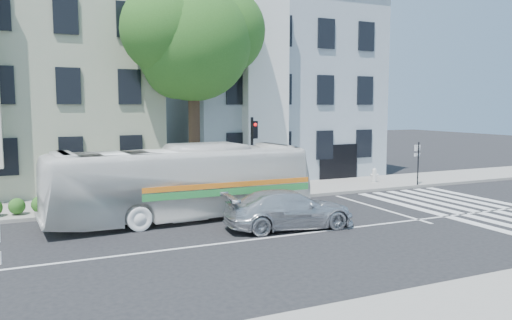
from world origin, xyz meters
TOP-DOWN VIEW (x-y plane):
  - ground at (0.00, 0.00)m, footprint 120.00×120.00m
  - sidewalk_far at (0.00, 8.00)m, footprint 80.00×4.00m
  - building_left at (-7.00, 15.00)m, footprint 12.00×10.00m
  - building_right at (7.00, 15.00)m, footprint 12.00×10.00m
  - street_tree at (0.06, 8.74)m, footprint 7.30×5.90m
  - bus at (-1.93, 3.97)m, footprint 3.22×10.75m
  - sedan at (1.22, 0.93)m, footprint 2.48×5.02m
  - hedge at (-7.08, 6.80)m, footprint 8.53×1.23m
  - traffic_signal at (2.00, 5.94)m, footprint 0.41×0.52m
  - fire_hydrant at (10.45, 7.89)m, footprint 0.46×0.32m
  - far_sign_pole at (12.00, 6.15)m, footprint 0.43×0.18m

SIDE VIEW (x-z plane):
  - ground at x=0.00m, z-range 0.00..0.00m
  - sidewalk_far at x=0.00m, z-range 0.00..0.15m
  - hedge at x=-7.08m, z-range 0.15..0.85m
  - fire_hydrant at x=10.45m, z-range 0.16..0.97m
  - sedan at x=1.22m, z-range 0.00..1.40m
  - bus at x=-1.93m, z-range 0.00..2.95m
  - far_sign_pole at x=12.00m, z-range 0.48..2.85m
  - traffic_signal at x=2.00m, z-range 0.58..4.54m
  - building_left at x=-7.00m, z-range 0.00..11.00m
  - building_right at x=7.00m, z-range 0.00..11.00m
  - street_tree at x=0.06m, z-range 2.28..13.38m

